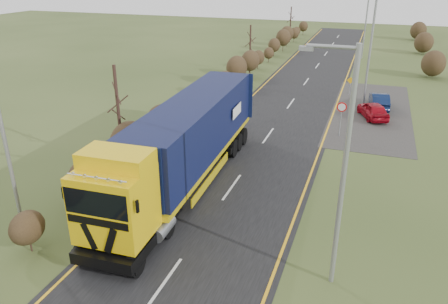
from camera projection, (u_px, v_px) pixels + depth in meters
ground at (204, 227)px, 19.57m from camera, size 160.00×160.00×0.00m
road at (261, 146)px, 28.24m from camera, size 8.00×120.00×0.02m
layby at (371, 111)px, 34.97m from camera, size 6.00×18.00×0.02m
lane_markings at (260, 148)px, 27.97m from camera, size 7.52×116.00×0.01m
hedgerow at (161, 123)px, 27.59m from camera, size 2.24×102.04×6.05m
lorry at (185, 141)px, 22.22m from camera, size 3.17×16.21×4.49m
car_red_hatchback at (373, 110)px, 33.22m from camera, size 2.73×3.99×1.26m
car_blue_sedan at (379, 101)px, 35.53m from camera, size 1.74×3.96×1.27m
streetlight_near at (342, 164)px, 14.37m from camera, size 1.85×0.18×8.70m
streetlight_mid at (369, 43)px, 34.27m from camera, size 1.99×0.19×9.38m
streetlight_far at (365, 22)px, 53.19m from camera, size 1.74×0.18×8.16m
left_pole at (5, 141)px, 17.31m from camera, size 0.16×0.16×8.77m
speed_sign at (341, 113)px, 29.28m from camera, size 0.67×0.10×2.41m
warning_board at (350, 84)px, 39.16m from camera, size 0.62×0.11×1.63m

